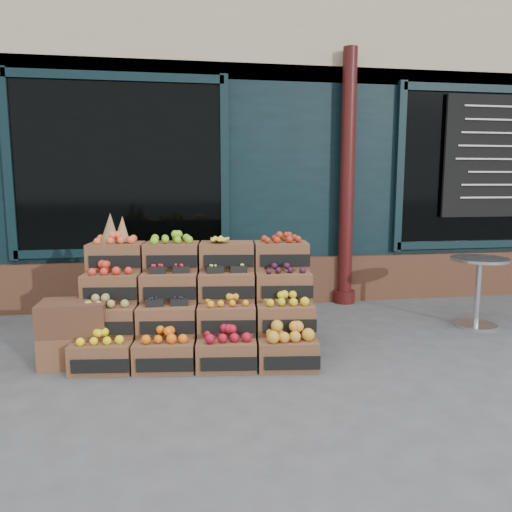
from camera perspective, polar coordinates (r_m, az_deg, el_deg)
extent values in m
plane|color=#49494C|center=(4.47, 4.11, -12.11)|extent=(60.00, 60.00, 0.00)
cube|color=black|center=(9.35, -3.47, 13.58)|extent=(12.00, 6.00, 4.80)
cube|color=black|center=(6.39, -0.55, 7.86)|extent=(12.00, 0.12, 3.00)
cube|color=#4D2E1E|center=(6.45, -0.43, -2.87)|extent=(12.00, 0.18, 0.60)
cube|color=black|center=(6.27, -15.25, 9.84)|extent=(2.40, 0.06, 2.00)
cube|color=black|center=(7.53, 24.70, 9.10)|extent=(2.40, 0.06, 2.00)
cylinder|color=#3C0E0E|center=(6.50, 10.37, 8.62)|extent=(0.18, 0.18, 3.20)
cube|color=black|center=(7.47, 25.12, 10.24)|extent=(1.30, 0.04, 1.60)
cube|color=brown|center=(4.46, -17.11, -10.82)|extent=(0.54, 0.40, 0.25)
cube|color=black|center=(4.30, -17.72, -11.94)|extent=(0.46, 0.07, 0.11)
cube|color=yellow|center=(4.41, -17.20, -8.79)|extent=(0.43, 0.31, 0.08)
cube|color=brown|center=(4.36, -10.36, -11.03)|extent=(0.54, 0.40, 0.25)
cube|color=black|center=(4.20, -10.69, -12.19)|extent=(0.46, 0.07, 0.11)
cube|color=orange|center=(4.31, -10.42, -8.90)|extent=(0.43, 0.31, 0.09)
cube|color=brown|center=(4.32, -3.38, -11.08)|extent=(0.54, 0.40, 0.25)
cube|color=black|center=(4.16, -3.42, -12.26)|extent=(0.46, 0.07, 0.11)
cube|color=maroon|center=(4.27, -3.41, -8.89)|extent=(0.43, 0.31, 0.10)
cube|color=brown|center=(4.34, 3.62, -10.97)|extent=(0.54, 0.40, 0.25)
cube|color=black|center=(4.18, 3.89, -12.14)|extent=(0.46, 0.07, 0.11)
cube|color=orange|center=(4.29, 3.64, -8.66)|extent=(0.43, 0.31, 0.12)
cube|color=brown|center=(4.58, -16.59, -7.00)|extent=(0.54, 0.40, 0.25)
cube|color=black|center=(4.42, -17.15, -7.95)|extent=(0.46, 0.07, 0.11)
cube|color=olive|center=(4.54, -16.68, -4.96)|extent=(0.43, 0.31, 0.08)
cube|color=brown|center=(4.49, -10.08, -7.11)|extent=(0.54, 0.40, 0.25)
cube|color=black|center=(4.32, -10.39, -8.09)|extent=(0.46, 0.07, 0.11)
cube|color=#141A3C|center=(4.45, -10.13, -5.38)|extent=(0.43, 0.31, 0.03)
cube|color=brown|center=(4.45, -3.38, -7.13)|extent=(0.54, 0.40, 0.25)
cube|color=black|center=(4.28, -3.41, -8.12)|extent=(0.46, 0.07, 0.11)
cube|color=orange|center=(4.41, -3.39, -5.13)|extent=(0.43, 0.31, 0.07)
cube|color=brown|center=(4.47, 3.35, -7.04)|extent=(0.54, 0.40, 0.25)
cube|color=black|center=(4.30, 3.60, -8.03)|extent=(0.46, 0.07, 0.11)
cube|color=gold|center=(4.43, 3.37, -4.96)|extent=(0.43, 0.31, 0.08)
cube|color=brown|center=(4.72, -16.10, -3.39)|extent=(0.54, 0.40, 0.25)
cube|color=black|center=(4.55, -16.63, -4.18)|extent=(0.46, 0.07, 0.11)
cube|color=red|center=(4.69, -16.18, -1.39)|extent=(0.43, 0.31, 0.08)
cube|color=brown|center=(4.63, -9.82, -3.42)|extent=(0.54, 0.40, 0.25)
cube|color=black|center=(4.46, -10.11, -4.23)|extent=(0.46, 0.07, 0.11)
cube|color=red|center=(4.60, -9.87, -1.69)|extent=(0.43, 0.31, 0.03)
cube|color=brown|center=(4.59, -3.37, -3.40)|extent=(0.54, 0.40, 0.25)
cube|color=black|center=(4.42, -3.40, -4.22)|extent=(0.46, 0.07, 0.11)
cube|color=#8AC54C|center=(4.57, -3.38, -1.69)|extent=(0.43, 0.31, 0.03)
cube|color=brown|center=(4.62, 3.11, -3.35)|extent=(0.54, 0.40, 0.25)
cube|color=black|center=(4.44, 3.34, -4.15)|extent=(0.46, 0.07, 0.11)
cube|color=black|center=(4.59, 3.13, -1.43)|extent=(0.43, 0.31, 0.06)
cube|color=brown|center=(4.88, -15.65, -0.01)|extent=(0.54, 0.40, 0.25)
cube|color=black|center=(4.71, -16.14, -0.64)|extent=(0.46, 0.07, 0.11)
cube|color=#E8532E|center=(4.86, -15.73, 1.92)|extent=(0.43, 0.31, 0.08)
cube|color=brown|center=(4.79, -9.58, 0.03)|extent=(0.54, 0.40, 0.25)
cube|color=black|center=(4.62, -9.85, -0.61)|extent=(0.46, 0.07, 0.11)
cube|color=#77B61F|center=(4.77, -9.63, 2.02)|extent=(0.43, 0.31, 0.08)
cube|color=brown|center=(4.76, -3.36, 0.07)|extent=(0.54, 0.40, 0.25)
cube|color=black|center=(4.58, -3.39, -0.58)|extent=(0.46, 0.07, 0.11)
cube|color=yellow|center=(4.74, -3.38, 2.03)|extent=(0.43, 0.31, 0.08)
cube|color=brown|center=(4.78, 2.88, 0.11)|extent=(0.54, 0.40, 0.25)
cube|color=black|center=(4.60, 3.10, -0.53)|extent=(0.46, 0.07, 0.11)
cube|color=#992B14|center=(4.76, 2.90, 2.05)|extent=(0.43, 0.31, 0.07)
cube|color=#4D2E1E|center=(4.53, -6.69, -10.18)|extent=(2.09, 0.59, 0.25)
cube|color=#4D2E1E|center=(4.70, -6.53, -7.90)|extent=(2.09, 0.59, 0.50)
cube|color=#4D2E1E|center=(4.87, -6.39, -5.79)|extent=(2.09, 0.59, 0.75)
cone|color=olive|center=(4.86, -16.34, 3.12)|extent=(0.17, 0.17, 0.29)
cone|color=olive|center=(4.89, -15.04, 2.98)|extent=(0.15, 0.15, 0.25)
cube|color=brown|center=(4.67, -19.94, -9.89)|extent=(0.56, 0.39, 0.28)
cube|color=#4D2E1E|center=(4.59, -20.12, -6.58)|extent=(0.56, 0.39, 0.28)
cylinder|color=#AFB2B6|center=(6.02, 23.79, -7.24)|extent=(0.44, 0.44, 0.03)
cylinder|color=#AFB2B6|center=(5.93, 24.00, -3.90)|extent=(0.06, 0.06, 0.73)
cylinder|color=#AFB2B6|center=(5.87, 24.22, -0.34)|extent=(0.60, 0.60, 0.03)
imported|color=#1C6431|center=(6.82, -13.18, 2.72)|extent=(0.78, 0.66, 1.82)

